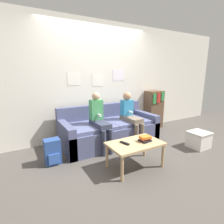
{
  "coord_description": "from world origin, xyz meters",
  "views": [
    {
      "loc": [
        -1.71,
        -2.56,
        1.47
      ],
      "look_at": [
        0.0,
        0.44,
        0.7
      ],
      "focal_mm": 28.0,
      "sensor_mm": 36.0,
      "label": 1
    }
  ],
  "objects_px": {
    "person_right": "(131,115)",
    "person_left": "(99,119)",
    "coffee_table": "(135,146)",
    "tv_remote": "(125,143)",
    "couch": "(109,130)",
    "backpack": "(53,152)",
    "bookshelf": "(154,109)",
    "storage_box": "(199,140)"
  },
  "relations": [
    {
      "from": "storage_box",
      "to": "backpack",
      "type": "bearing_deg",
      "value": 163.78
    },
    {
      "from": "backpack",
      "to": "bookshelf",
      "type": "bearing_deg",
      "value": 13.78
    },
    {
      "from": "coffee_table",
      "to": "bookshelf",
      "type": "xyz_separation_m",
      "value": [
        1.71,
        1.44,
        0.14
      ]
    },
    {
      "from": "bookshelf",
      "to": "storage_box",
      "type": "relative_size",
      "value": 2.6
    },
    {
      "from": "person_right",
      "to": "bookshelf",
      "type": "xyz_separation_m",
      "value": [
        1.16,
        0.55,
        -0.1
      ]
    },
    {
      "from": "bookshelf",
      "to": "backpack",
      "type": "distance_m",
      "value": 2.92
    },
    {
      "from": "bookshelf",
      "to": "backpack",
      "type": "relative_size",
      "value": 2.37
    },
    {
      "from": "person_right",
      "to": "bookshelf",
      "type": "height_order",
      "value": "person_right"
    },
    {
      "from": "person_left",
      "to": "storage_box",
      "type": "height_order",
      "value": "person_left"
    },
    {
      "from": "storage_box",
      "to": "person_right",
      "type": "bearing_deg",
      "value": 138.09
    },
    {
      "from": "person_left",
      "to": "person_right",
      "type": "xyz_separation_m",
      "value": [
        0.73,
        -0.0,
        -0.0
      ]
    },
    {
      "from": "coffee_table",
      "to": "storage_box",
      "type": "relative_size",
      "value": 2.19
    },
    {
      "from": "coffee_table",
      "to": "person_left",
      "type": "xyz_separation_m",
      "value": [
        -0.19,
        0.89,
        0.25
      ]
    },
    {
      "from": "tv_remote",
      "to": "bookshelf",
      "type": "height_order",
      "value": "bookshelf"
    },
    {
      "from": "person_right",
      "to": "backpack",
      "type": "bearing_deg",
      "value": -175.09
    },
    {
      "from": "person_left",
      "to": "backpack",
      "type": "distance_m",
      "value": 1.02
    },
    {
      "from": "backpack",
      "to": "coffee_table",
      "type": "bearing_deg",
      "value": -34.06
    },
    {
      "from": "couch",
      "to": "backpack",
      "type": "bearing_deg",
      "value": -164.28
    },
    {
      "from": "person_left",
      "to": "tv_remote",
      "type": "height_order",
      "value": "person_left"
    },
    {
      "from": "person_right",
      "to": "tv_remote",
      "type": "bearing_deg",
      "value": -130.04
    },
    {
      "from": "person_left",
      "to": "tv_remote",
      "type": "bearing_deg",
      "value": -88.68
    },
    {
      "from": "couch",
      "to": "backpack",
      "type": "distance_m",
      "value": 1.3
    },
    {
      "from": "couch",
      "to": "tv_remote",
      "type": "height_order",
      "value": "couch"
    },
    {
      "from": "person_right",
      "to": "backpack",
      "type": "distance_m",
      "value": 1.71
    },
    {
      "from": "couch",
      "to": "bookshelf",
      "type": "xyz_separation_m",
      "value": [
        1.57,
        0.34,
        0.23
      ]
    },
    {
      "from": "person_right",
      "to": "tv_remote",
      "type": "xyz_separation_m",
      "value": [
        -0.71,
        -0.85,
        -0.19
      ]
    },
    {
      "from": "person_left",
      "to": "bookshelf",
      "type": "relative_size",
      "value": 1.11
    },
    {
      "from": "coffee_table",
      "to": "tv_remote",
      "type": "relative_size",
      "value": 4.86
    },
    {
      "from": "person_right",
      "to": "tv_remote",
      "type": "distance_m",
      "value": 1.12
    },
    {
      "from": "coffee_table",
      "to": "person_left",
      "type": "height_order",
      "value": "person_left"
    },
    {
      "from": "tv_remote",
      "to": "person_left",
      "type": "bearing_deg",
      "value": 75.41
    },
    {
      "from": "couch",
      "to": "person_left",
      "type": "bearing_deg",
      "value": -147.1
    },
    {
      "from": "couch",
      "to": "tv_remote",
      "type": "distance_m",
      "value": 1.11
    },
    {
      "from": "person_right",
      "to": "person_left",
      "type": "bearing_deg",
      "value": 179.93
    },
    {
      "from": "coffee_table",
      "to": "person_right",
      "type": "height_order",
      "value": "person_right"
    },
    {
      "from": "couch",
      "to": "bookshelf",
      "type": "distance_m",
      "value": 1.63
    },
    {
      "from": "coffee_table",
      "to": "bookshelf",
      "type": "distance_m",
      "value": 2.24
    },
    {
      "from": "coffee_table",
      "to": "person_right",
      "type": "xyz_separation_m",
      "value": [
        0.54,
        0.89,
        0.25
      ]
    },
    {
      "from": "couch",
      "to": "coffee_table",
      "type": "height_order",
      "value": "couch"
    },
    {
      "from": "bookshelf",
      "to": "person_right",
      "type": "bearing_deg",
      "value": -154.72
    },
    {
      "from": "person_left",
      "to": "bookshelf",
      "type": "distance_m",
      "value": 1.97
    },
    {
      "from": "coffee_table",
      "to": "tv_remote",
      "type": "distance_m",
      "value": 0.18
    }
  ]
}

